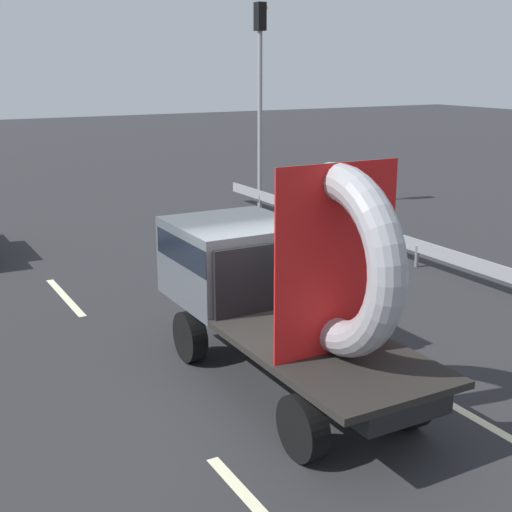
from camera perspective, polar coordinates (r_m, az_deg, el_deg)
ground_plane at (r=11.32m, az=0.75°, el=-10.26°), size 120.00×120.00×0.00m
flatbed_truck at (r=10.93m, az=1.08°, el=-1.81°), size 2.02×5.64×3.69m
traffic_light at (r=24.27m, az=0.34°, el=14.17°), size 0.42×0.36×6.88m
guardrail at (r=19.30m, az=9.10°, el=2.08°), size 0.10×15.95×0.71m
lane_dash_left_near at (r=8.51m, az=-0.04°, el=-19.74°), size 0.16×2.30×0.01m
lane_dash_left_far at (r=15.82m, az=-15.32°, el=-3.23°), size 0.16×2.83×0.01m
lane_dash_right_near at (r=10.56m, az=18.65°, el=-13.12°), size 0.16×2.96×0.01m
lane_dash_right_far at (r=17.03m, az=-3.02°, el=-1.37°), size 0.16×2.02×0.01m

